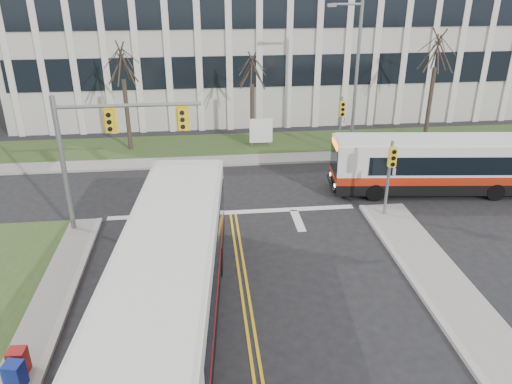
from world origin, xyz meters
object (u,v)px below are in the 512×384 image
(streetlight, at_px, (354,71))
(bus_cross, at_px, (438,166))
(bus_main, at_px, (171,287))
(newspaper_box_blue, at_px, (15,377))
(directory_sign, at_px, (261,131))
(newspaper_box_red, at_px, (19,363))

(streetlight, height_order, bus_cross, streetlight)
(streetlight, height_order, bus_main, streetlight)
(streetlight, distance_m, newspaper_box_blue, 24.19)
(newspaper_box_blue, bearing_deg, streetlight, 63.77)
(directory_sign, bearing_deg, newspaper_box_red, -115.93)
(directory_sign, height_order, newspaper_box_blue, directory_sign)
(bus_main, xyz_separation_m, newspaper_box_blue, (-4.31, -2.04, -1.28))
(streetlight, xyz_separation_m, directory_sign, (-5.53, 1.30, -4.02))
(bus_cross, bearing_deg, newspaper_box_red, -51.69)
(newspaper_box_red, bearing_deg, newspaper_box_blue, -79.92)
(streetlight, bearing_deg, bus_main, -122.56)
(bus_main, bearing_deg, newspaper_box_blue, -149.69)
(directory_sign, distance_m, newspaper_box_blue, 21.90)
(newspaper_box_blue, xyz_separation_m, newspaper_box_red, (-0.07, 0.55, 0.00))
(bus_main, relative_size, newspaper_box_red, 13.89)
(streetlight, height_order, newspaper_box_red, streetlight)
(bus_cross, bearing_deg, bus_main, -47.90)
(bus_cross, distance_m, newspaper_box_red, 21.02)
(bus_main, distance_m, newspaper_box_blue, 4.93)
(directory_sign, relative_size, newspaper_box_red, 2.11)
(bus_main, height_order, newspaper_box_blue, bus_main)
(directory_sign, xyz_separation_m, bus_main, (-4.99, -17.78, 0.59))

